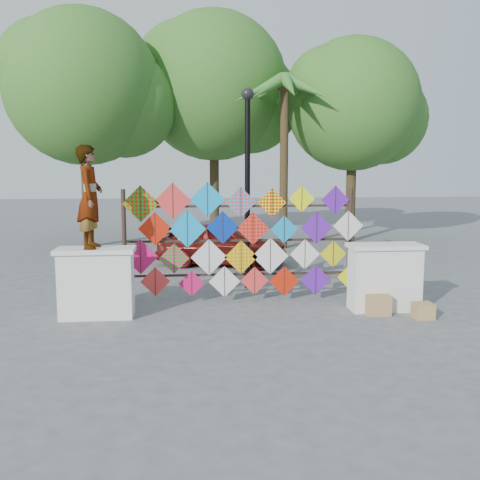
# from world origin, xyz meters

# --- Properties ---
(ground) EXTENTS (80.00, 80.00, 0.00)m
(ground) POSITION_xyz_m (0.00, 0.00, 0.00)
(ground) COLOR gray
(ground) RESTS_ON ground
(parapet_left) EXTENTS (1.40, 0.65, 1.28)m
(parapet_left) POSITION_xyz_m (-2.70, -0.20, 0.65)
(parapet_left) COLOR white
(parapet_left) RESTS_ON ground
(parapet_right) EXTENTS (1.40, 0.65, 1.28)m
(parapet_right) POSITION_xyz_m (2.70, -0.20, 0.65)
(parapet_right) COLOR white
(parapet_right) RESTS_ON ground
(kite_rack) EXTENTS (4.90, 0.24, 2.44)m
(kite_rack) POSITION_xyz_m (0.01, 0.73, 1.23)
(kite_rack) COLOR black
(kite_rack) RESTS_ON ground
(tree_west) EXTENTS (5.85, 5.20, 8.01)m
(tree_west) POSITION_xyz_m (-4.40, 9.03, 5.38)
(tree_west) COLOR #43341C
(tree_west) RESTS_ON ground
(tree_mid) EXTENTS (6.30, 5.60, 8.61)m
(tree_mid) POSITION_xyz_m (0.11, 11.03, 5.77)
(tree_mid) COLOR #43341C
(tree_mid) RESTS_ON ground
(tree_east) EXTENTS (5.40, 4.80, 7.42)m
(tree_east) POSITION_xyz_m (5.09, 9.53, 4.99)
(tree_east) COLOR #43341C
(tree_east) RESTS_ON ground
(palm_tree) EXTENTS (3.62, 3.62, 5.83)m
(palm_tree) POSITION_xyz_m (2.20, 8.00, 4.95)
(palm_tree) COLOR #43341C
(palm_tree) RESTS_ON ground
(vendor_woman) EXTENTS (0.45, 0.68, 1.83)m
(vendor_woman) POSITION_xyz_m (-2.76, -0.20, 2.20)
(vendor_woman) COLOR #99999E
(vendor_woman) RESTS_ON parapet_left
(sedan) EXTENTS (3.87, 2.34, 1.23)m
(sedan) POSITION_xyz_m (-0.09, 4.90, 0.62)
(sedan) COLOR maroon
(sedan) RESTS_ON ground
(lamppost) EXTENTS (0.28, 0.28, 4.46)m
(lamppost) POSITION_xyz_m (0.30, 2.00, 2.69)
(lamppost) COLOR black
(lamppost) RESTS_ON ground
(cardboard_box_near) EXTENTS (0.44, 0.39, 0.39)m
(cardboard_box_near) POSITION_xyz_m (2.45, -0.51, 0.20)
(cardboard_box_near) COLOR #AA8452
(cardboard_box_near) RESTS_ON ground
(cardboard_box_far) EXTENTS (0.34, 0.31, 0.29)m
(cardboard_box_far) POSITION_xyz_m (3.19, -0.86, 0.14)
(cardboard_box_far) COLOR #AA8452
(cardboard_box_far) RESTS_ON ground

